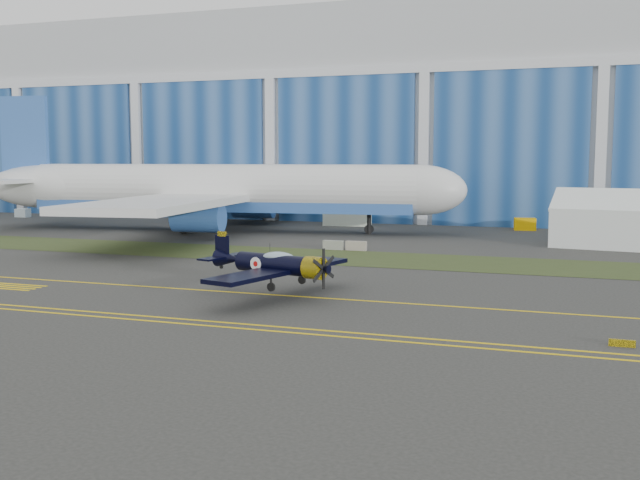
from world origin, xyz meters
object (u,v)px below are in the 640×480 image
(jetliner, at_px, (220,136))
(tent, at_px, (621,217))
(tug, at_px, (525,224))
(shipping_container, at_px, (347,215))
(warbird, at_px, (274,264))

(jetliner, height_order, tent, jetliner)
(jetliner, height_order, tug, jetliner)
(jetliner, bearing_deg, tug, 13.45)
(tug, bearing_deg, shipping_container, 174.07)
(jetliner, bearing_deg, tent, -8.59)
(shipping_container, bearing_deg, tent, -29.16)
(jetliner, xyz_separation_m, tent, (45.43, -1.45, -8.60))
(tent, distance_m, shipping_container, 35.52)
(warbird, distance_m, jetliner, 45.95)
(jetliner, bearing_deg, warbird, -65.75)
(warbird, bearing_deg, shipping_container, 116.70)
(tug, bearing_deg, warbird, -111.84)
(tent, bearing_deg, tug, 133.35)
(shipping_container, height_order, tug, shipping_container)
(jetliner, relative_size, tent, 5.25)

